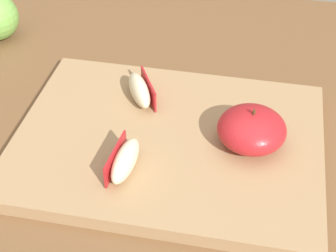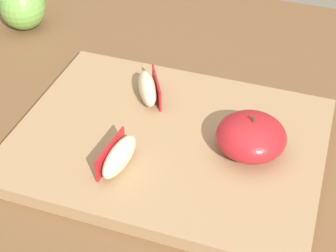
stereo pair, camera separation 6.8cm
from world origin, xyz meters
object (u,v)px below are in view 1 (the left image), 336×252
object	(u,v)px
cutting_board	(168,143)
apple_half_skin_up	(252,129)
apple_wedge_near_knife	(125,160)
apple_wedge_right	(140,90)

from	to	relation	value
cutting_board	apple_half_skin_up	xyz separation A→B (m)	(0.11, 0.01, 0.03)
cutting_board	apple_wedge_near_knife	distance (m)	0.08
apple_wedge_near_knife	apple_wedge_right	distance (m)	0.14
cutting_board	apple_half_skin_up	world-z (taller)	apple_half_skin_up
cutting_board	apple_wedge_near_knife	xyz separation A→B (m)	(-0.04, -0.07, 0.03)
cutting_board	apple_half_skin_up	distance (m)	0.11
cutting_board	apple_half_skin_up	bearing A→B (deg)	5.36
apple_wedge_near_knife	apple_wedge_right	bearing A→B (deg)	96.34
apple_wedge_right	apple_wedge_near_knife	bearing A→B (deg)	-83.66
apple_half_skin_up	apple_wedge_right	distance (m)	0.17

